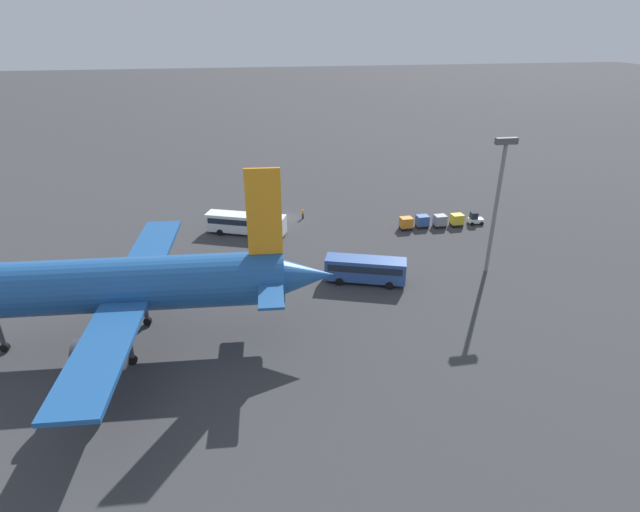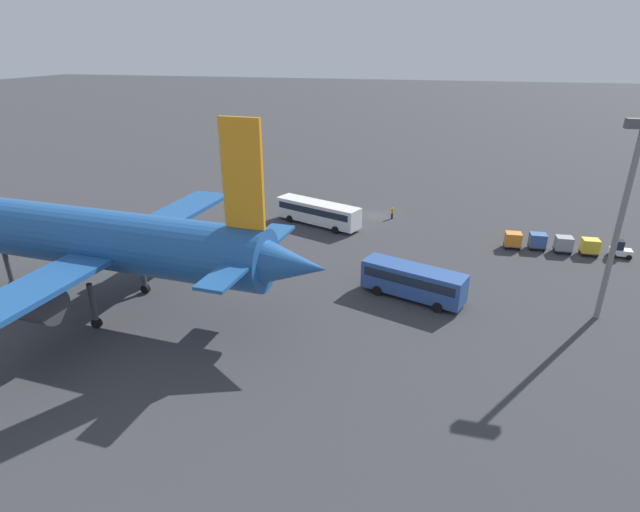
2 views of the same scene
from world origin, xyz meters
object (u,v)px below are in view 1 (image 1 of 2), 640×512
at_px(shuttle_bus_far, 365,268).
at_px(cargo_cart_yellow, 457,219).
at_px(cargo_cart_blue, 422,221).
at_px(worker_person, 303,214).
at_px(shuttle_bus_near, 246,222).
at_px(airplane, 118,286).
at_px(baggage_tug, 475,219).
at_px(cargo_cart_grey, 440,220).
at_px(cargo_cart_orange, 406,223).

bearing_deg(shuttle_bus_far, cargo_cart_yellow, -121.56).
bearing_deg(cargo_cart_blue, cargo_cart_yellow, 175.84).
bearing_deg(worker_person, shuttle_bus_near, 27.76).
xyz_separation_m(airplane, baggage_tug, (-51.57, -25.82, -6.11)).
height_order(shuttle_bus_near, baggage_tug, shuttle_bus_near).
distance_m(cargo_cart_yellow, cargo_cart_grey, 2.94).
xyz_separation_m(airplane, cargo_cart_blue, (-42.30, -25.92, -5.86)).
height_order(cargo_cart_grey, cargo_cart_orange, same).
xyz_separation_m(baggage_tug, worker_person, (28.13, -7.50, -0.07)).
bearing_deg(cargo_cart_orange, cargo_cart_grey, -179.78).
distance_m(worker_person, cargo_cart_orange, 17.73).
bearing_deg(cargo_cart_orange, worker_person, -26.03).
relative_size(baggage_tug, cargo_cart_yellow, 1.19).
relative_size(shuttle_bus_far, baggage_tug, 4.35).
distance_m(worker_person, cargo_cart_blue, 20.27).
relative_size(shuttle_bus_far, cargo_cart_grey, 5.18).
distance_m(shuttle_bus_far, cargo_cart_blue, 21.93).
distance_m(baggage_tug, cargo_cart_orange, 12.21).
distance_m(shuttle_bus_near, cargo_cart_blue, 28.84).
xyz_separation_m(worker_person, cargo_cart_yellow, (-24.74, 7.82, 0.32)).
xyz_separation_m(airplane, cargo_cart_yellow, (-48.17, -25.50, -5.86)).
bearing_deg(cargo_cart_grey, baggage_tug, -177.65).
height_order(shuttle_bus_near, shuttle_bus_far, shuttle_bus_far).
xyz_separation_m(cargo_cart_blue, cargo_cart_orange, (2.94, 0.39, 0.00)).
xyz_separation_m(baggage_tug, cargo_cart_grey, (6.33, 0.26, 0.25)).
distance_m(airplane, cargo_cart_blue, 49.96).
distance_m(cargo_cart_yellow, cargo_cart_blue, 5.89).
bearing_deg(cargo_cart_yellow, cargo_cart_orange, -0.25).
bearing_deg(cargo_cart_yellow, airplane, 27.89).
relative_size(shuttle_bus_far, cargo_cart_blue, 5.18).
bearing_deg(cargo_cart_grey, shuttle_bus_near, -4.62).
distance_m(baggage_tug, cargo_cart_blue, 9.27).
distance_m(airplane, cargo_cart_grey, 52.29).
relative_size(airplane, cargo_cart_orange, 21.36).
height_order(cargo_cart_yellow, cargo_cart_grey, same).
relative_size(worker_person, cargo_cart_orange, 0.84).
bearing_deg(worker_person, shuttle_bus_far, 101.23).
distance_m(shuttle_bus_far, cargo_cart_orange, 19.85).
bearing_deg(baggage_tug, worker_person, -11.94).
distance_m(airplane, cargo_cart_yellow, 54.82).
distance_m(shuttle_bus_near, cargo_cart_orange, 25.95).
xyz_separation_m(shuttle_bus_far, cargo_cart_grey, (-17.00, -16.45, -0.80)).
xyz_separation_m(airplane, shuttle_bus_near, (-13.56, -28.12, -5.08)).
relative_size(baggage_tug, cargo_cart_grey, 1.19).
distance_m(baggage_tug, cargo_cart_yellow, 3.42).
height_order(worker_person, cargo_cart_yellow, cargo_cart_yellow).
distance_m(shuttle_bus_near, baggage_tug, 38.09).
bearing_deg(worker_person, cargo_cart_grey, 160.41).
relative_size(shuttle_bus_far, cargo_cart_orange, 5.18).
bearing_deg(shuttle_bus_near, baggage_tug, -161.91).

